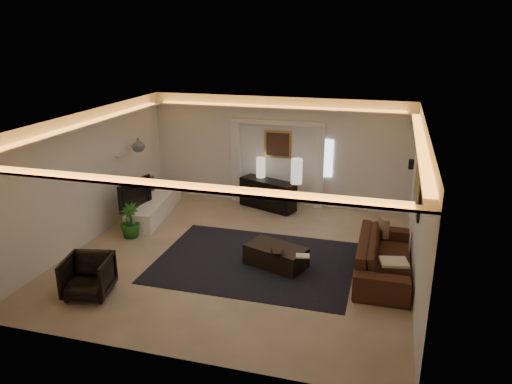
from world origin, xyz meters
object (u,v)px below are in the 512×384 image
(sofa, at_px, (384,257))
(armchair, at_px, (88,276))
(console, at_px, (268,194))
(coffee_table, at_px, (276,256))

(sofa, bearing_deg, armchair, 113.98)
(console, relative_size, coffee_table, 1.29)
(console, xyz_separation_m, armchair, (-1.99, -5.21, -0.03))
(console, height_order, sofa, console)
(console, height_order, coffee_table, console)
(sofa, bearing_deg, coffee_table, 96.48)
(console, bearing_deg, armchair, -89.82)
(coffee_table, xyz_separation_m, armchair, (-2.98, -2.02, 0.17))
(coffee_table, bearing_deg, sofa, 25.78)
(coffee_table, relative_size, armchair, 1.47)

